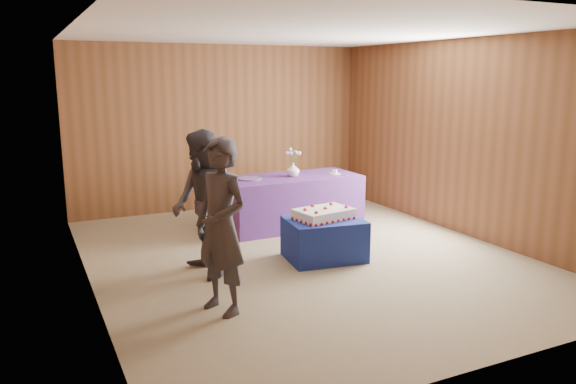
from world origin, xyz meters
TOP-DOWN VIEW (x-y plane):
  - ground at (0.00, 0.00)m, footprint 6.00×6.00m
  - room_shell at (0.00, 0.00)m, footprint 5.04×6.04m
  - cake_table at (0.18, -0.18)m, footprint 0.98×0.81m
  - serving_table at (0.50, 1.37)m, footprint 2.01×0.92m
  - sheet_cake at (0.19, -0.16)m, footprint 0.77×0.59m
  - vase at (0.52, 1.36)m, footprint 0.25×0.25m
  - flower_spray at (0.52, 1.36)m, footprint 0.24×0.24m
  - platter at (-0.15, 1.40)m, footprint 0.38×0.38m
  - plate at (1.17, 1.26)m, footprint 0.23×0.23m
  - cake_slice at (1.17, 1.26)m, footprint 0.09×0.09m
  - knife at (1.18, 1.07)m, footprint 0.26×0.08m
  - guest_left at (-1.44, -1.12)m, footprint 0.60×0.71m
  - guest_right at (-1.30, -0.12)m, footprint 0.67×0.83m

SIDE VIEW (x-z plane):
  - ground at x=0.00m, z-range 0.00..0.00m
  - cake_table at x=0.18m, z-range 0.00..0.50m
  - serving_table at x=0.50m, z-range 0.00..0.75m
  - sheet_cake at x=0.19m, z-range 0.48..0.64m
  - knife at x=1.18m, z-range 0.75..0.75m
  - plate at x=1.17m, z-range 0.75..0.76m
  - platter at x=-0.15m, z-range 0.75..0.77m
  - cake_slice at x=1.17m, z-range 0.75..0.83m
  - guest_right at x=-1.30m, z-range 0.00..1.64m
  - guest_left at x=-1.44m, z-range 0.00..1.66m
  - vase at x=0.52m, z-range 0.75..0.95m
  - flower_spray at x=0.52m, z-range 1.01..1.20m
  - room_shell at x=0.00m, z-range 0.44..3.16m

